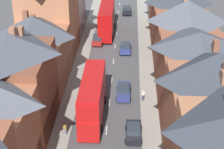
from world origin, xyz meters
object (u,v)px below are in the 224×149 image
(car_near_blue, at_px, (110,12))
(pedestrian_far_right, at_px, (143,95))
(car_mid_black, at_px, (98,39))
(pedestrian_far_left, at_px, (65,128))
(car_parked_left_b, at_px, (134,131))
(car_parked_left_a, at_px, (125,48))
(car_near_silver, at_px, (124,91))
(car_parked_right_a, at_px, (91,70))
(car_far_grey, at_px, (127,10))
(double_decker_bus_lead, at_px, (107,19))
(double_decker_bus_mid_street, at_px, (92,97))

(car_near_blue, height_order, pedestrian_far_right, pedestrian_far_right)
(car_mid_black, relative_size, pedestrian_far_left, 2.39)
(pedestrian_far_right, bearing_deg, car_mid_black, 111.84)
(car_parked_left_b, distance_m, pedestrian_far_left, 7.69)
(car_parked_left_a, bearing_deg, pedestrian_far_left, -105.56)
(car_near_silver, bearing_deg, car_parked_right_a, 130.51)
(car_parked_left_a, distance_m, car_parked_left_b, 22.83)
(car_parked_left_b, relative_size, pedestrian_far_right, 2.47)
(car_parked_left_b, bearing_deg, car_far_grey, 91.76)
(car_near_blue, bearing_deg, car_parked_left_b, -83.11)
(double_decker_bus_lead, xyz_separation_m, pedestrian_far_right, (6.13, -23.13, -1.78))
(double_decker_bus_lead, bearing_deg, pedestrian_far_left, -95.14)
(double_decker_bus_lead, bearing_deg, car_near_silver, -80.62)
(car_far_grey, bearing_deg, car_mid_black, -106.86)
(pedestrian_far_left, bearing_deg, car_parked_left_b, 0.92)
(car_far_grey, distance_m, pedestrian_far_right, 34.76)
(car_parked_right_a, distance_m, pedestrian_far_right, 10.22)
(car_near_silver, bearing_deg, pedestrian_far_right, -27.13)
(car_mid_black, height_order, car_far_grey, car_far_grey)
(double_decker_bus_mid_street, relative_size, car_far_grey, 2.70)
(double_decker_bus_lead, distance_m, car_parked_left_b, 31.14)
(car_near_silver, bearing_deg, car_mid_black, 105.89)
(car_parked_right_a, relative_size, car_mid_black, 1.02)
(double_decker_bus_lead, bearing_deg, double_decker_bus_mid_street, -90.00)
(car_near_blue, height_order, car_far_grey, car_near_blue)
(double_decker_bus_mid_street, height_order, pedestrian_far_left, double_decker_bus_mid_street)
(double_decker_bus_lead, distance_m, pedestrian_far_left, 30.98)
(car_parked_left_a, bearing_deg, car_parked_right_a, -120.81)
(double_decker_bus_lead, distance_m, car_mid_black, 5.21)
(double_decker_bus_mid_street, relative_size, car_mid_black, 2.80)
(car_near_silver, relative_size, car_parked_left_a, 1.18)
(double_decker_bus_lead, distance_m, car_far_grey, 12.26)
(double_decker_bus_mid_street, height_order, car_parked_right_a, double_decker_bus_mid_street)
(car_near_blue, bearing_deg, pedestrian_far_right, -79.49)
(double_decker_bus_mid_street, relative_size, car_near_silver, 2.39)
(double_decker_bus_lead, xyz_separation_m, pedestrian_far_left, (-2.77, -30.81, -1.78))
(car_parked_left_a, bearing_deg, pedestrian_far_right, -80.62)
(car_parked_right_a, relative_size, pedestrian_far_left, 2.44)
(double_decker_bus_mid_street, relative_size, car_parked_right_a, 2.75)
(pedestrian_far_left, bearing_deg, car_parked_right_a, 84.25)
(car_near_blue, distance_m, car_parked_right_a, 25.98)
(double_decker_bus_mid_street, distance_m, pedestrian_far_left, 5.04)
(car_near_blue, height_order, car_parked_left_b, car_near_blue)
(car_near_blue, distance_m, car_near_silver, 31.89)
(car_far_grey, distance_m, pedestrian_far_left, 42.83)
(car_near_blue, relative_size, pedestrian_far_left, 2.77)
(car_mid_black, height_order, pedestrian_far_right, pedestrian_far_right)
(double_decker_bus_lead, xyz_separation_m, double_decker_bus_mid_street, (0.00, -26.99, 0.00))
(car_near_blue, height_order, car_parked_left_a, car_near_blue)
(car_near_silver, xyz_separation_m, car_far_grey, (0.00, 33.38, 0.03))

